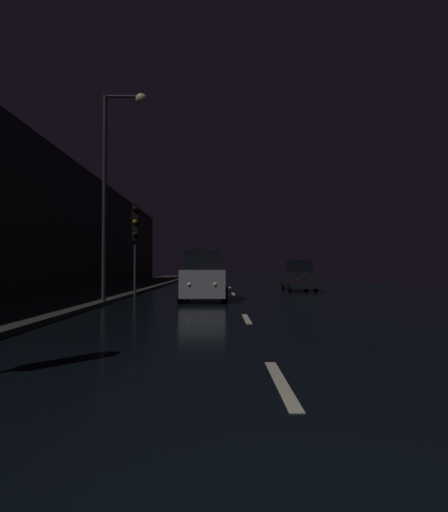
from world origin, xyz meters
TOP-DOWN VIEW (x-y plane):
  - ground at (0.00, 24.50)m, footprint 27.01×84.00m
  - sidewalk_left at (-7.31, 24.50)m, footprint 4.40×84.00m
  - building_facade_left at (-9.91, 21.00)m, footprint 0.80×63.00m
  - lane_centerline at (0.00, 15.84)m, footprint 0.16×27.33m
  - traffic_light_far_left at (-5.01, 18.82)m, footprint 0.33×0.47m
  - streetlamp_overhead at (-4.79, 13.89)m, footprint 1.70×0.44m
  - car_approaching_headlights at (-1.43, 16.16)m, footprint 2.01×4.35m
  - car_parked_right_far at (4.21, 23.93)m, footprint 1.75×3.80m

SIDE VIEW (x-z plane):
  - ground at x=0.00m, z-range -0.02..0.00m
  - lane_centerline at x=0.00m, z-range 0.00..0.01m
  - sidewalk_left at x=-7.31m, z-range 0.00..0.15m
  - car_parked_right_far at x=4.21m, z-range -0.08..1.83m
  - car_approaching_headlights at x=-1.43m, z-range -0.09..2.10m
  - traffic_light_far_left at x=-5.01m, z-range 1.04..5.73m
  - building_facade_left at x=-9.91m, z-range 0.00..7.92m
  - streetlamp_overhead at x=-4.79m, z-range 1.23..9.45m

